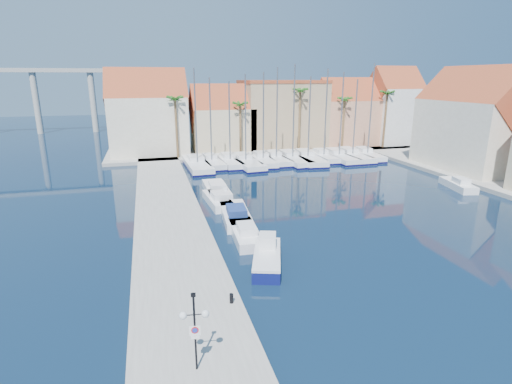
{
  "coord_description": "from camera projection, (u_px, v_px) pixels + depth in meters",
  "views": [
    {
      "loc": [
        -10.42,
        -20.06,
        12.39
      ],
      "look_at": [
        -1.77,
        11.52,
        3.0
      ],
      "focal_mm": 28.0,
      "sensor_mm": 36.0,
      "label": 1
    }
  ],
  "objects": [
    {
      "name": "lamp_post",
      "position": [
        194.0,
        320.0,
        16.27
      ],
      "size": [
        1.22,
        0.43,
        3.62
      ],
      "rotation": [
        0.0,
        0.0,
        -0.12
      ],
      "color": "black",
      "rests_on": "quay_west"
    },
    {
      "name": "viaduct",
      "position": [
        9.0,
        88.0,
        87.94
      ],
      "size": [
        48.0,
        2.2,
        14.45
      ],
      "color": "#9E9E99",
      "rests_on": "ground"
    },
    {
      "name": "sailboat_1",
      "position": [
        211.0,
        162.0,
        58.13
      ],
      "size": [
        3.1,
        9.28,
        12.45
      ],
      "rotation": [
        0.0,
        0.0,
        0.08
      ],
      "color": "white",
      "rests_on": "ground"
    },
    {
      "name": "building_0",
      "position": [
        148.0,
        116.0,
        63.9
      ],
      "size": [
        12.3,
        9.0,
        13.5
      ],
      "color": "beige",
      "rests_on": "shore_north"
    },
    {
      "name": "motorboat_east_1",
      "position": [
        458.0,
        184.0,
        46.16
      ],
      "size": [
        2.95,
        5.85,
        1.4
      ],
      "rotation": [
        0.0,
        0.0,
        -0.22
      ],
      "color": "white",
      "rests_on": "ground"
    },
    {
      "name": "palm_0",
      "position": [
        175.0,
        101.0,
        59.57
      ],
      "size": [
        2.6,
        2.6,
        10.15
      ],
      "color": "brown",
      "rests_on": "shore_north"
    },
    {
      "name": "palm_1",
      "position": [
        240.0,
        106.0,
        62.37
      ],
      "size": [
        2.6,
        2.6,
        9.15
      ],
      "color": "brown",
      "rests_on": "shore_north"
    },
    {
      "name": "quay_west",
      "position": [
        170.0,
        222.0,
        34.82
      ],
      "size": [
        6.0,
        77.0,
        0.5
      ],
      "primitive_type": "cube",
      "color": "gray",
      "rests_on": "ground"
    },
    {
      "name": "shore_north",
      "position": [
        266.0,
        148.0,
        71.63
      ],
      "size": [
        54.0,
        16.0,
        0.5
      ],
      "primitive_type": "cube",
      "color": "gray",
      "rests_on": "ground"
    },
    {
      "name": "motorboat_west_1",
      "position": [
        236.0,
        214.0,
        36.04
      ],
      "size": [
        2.93,
        7.39,
        1.4
      ],
      "rotation": [
        0.0,
        0.0,
        -0.09
      ],
      "color": "white",
      "rests_on": "ground"
    },
    {
      "name": "sailboat_8",
      "position": [
        323.0,
        156.0,
        62.2
      ],
      "size": [
        2.4,
        8.59,
        13.7
      ],
      "rotation": [
        0.0,
        0.0,
        -0.02
      ],
      "color": "white",
      "rests_on": "ground"
    },
    {
      "name": "motorboat_west_2",
      "position": [
        218.0,
        200.0,
        40.39
      ],
      "size": [
        2.35,
        6.23,
        1.4
      ],
      "rotation": [
        0.0,
        0.0,
        0.07
      ],
      "color": "white",
      "rests_on": "ground"
    },
    {
      "name": "sailboat_2",
      "position": [
        229.0,
        161.0,
        58.7
      ],
      "size": [
        2.72,
        9.48,
        11.95
      ],
      "rotation": [
        0.0,
        0.0,
        0.02
      ],
      "color": "white",
      "rests_on": "ground"
    },
    {
      "name": "sailboat_5",
      "position": [
        275.0,
        158.0,
        60.57
      ],
      "size": [
        2.85,
        9.6,
        13.89
      ],
      "rotation": [
        0.0,
        0.0,
        0.04
      ],
      "color": "white",
      "rests_on": "ground"
    },
    {
      "name": "bollard",
      "position": [
        231.0,
        298.0,
        21.83
      ],
      "size": [
        0.22,
        0.22,
        0.54
      ],
      "primitive_type": "cylinder",
      "color": "black",
      "rests_on": "quay_west"
    },
    {
      "name": "motorboat_west_3",
      "position": [
        217.0,
        189.0,
        44.16
      ],
      "size": [
        2.42,
        7.27,
        1.4
      ],
      "rotation": [
        0.0,
        0.0,
        -0.01
      ],
      "color": "white",
      "rests_on": "ground"
    },
    {
      "name": "sailboat_4",
      "position": [
        262.0,
        160.0,
        59.67
      ],
      "size": [
        3.06,
        9.85,
        13.19
      ],
      "rotation": [
        0.0,
        0.0,
        -0.05
      ],
      "color": "white",
      "rests_on": "ground"
    },
    {
      "name": "sailboat_10",
      "position": [
        351.0,
        155.0,
        63.2
      ],
      "size": [
        2.98,
        11.02,
        12.19
      ],
      "rotation": [
        0.0,
        0.0,
        0.01
      ],
      "color": "white",
      "rests_on": "ground"
    },
    {
      "name": "building_3",
      "position": [
        346.0,
        115.0,
        72.96
      ],
      "size": [
        10.3,
        8.0,
        12.0
      ],
      "color": "tan",
      "rests_on": "shore_north"
    },
    {
      "name": "building_2",
      "position": [
        282.0,
        114.0,
        70.73
      ],
      "size": [
        14.2,
        10.2,
        11.5
      ],
      "color": "tan",
      "rests_on": "shore_north"
    },
    {
      "name": "building_4",
      "position": [
        393.0,
        108.0,
        74.01
      ],
      "size": [
        8.3,
        8.0,
        14.0
      ],
      "color": "silver",
      "rests_on": "shore_north"
    },
    {
      "name": "palm_3",
      "position": [
        345.0,
        101.0,
        66.81
      ],
      "size": [
        2.6,
        2.6,
        9.65
      ],
      "color": "brown",
      "rests_on": "shore_north"
    },
    {
      "name": "building_1",
      "position": [
        222.0,
        121.0,
        67.28
      ],
      "size": [
        10.3,
        8.0,
        11.0
      ],
      "color": "#C6B78C",
      "rests_on": "shore_north"
    },
    {
      "name": "sailboat_6",
      "position": [
        291.0,
        158.0,
        60.62
      ],
      "size": [
        3.58,
        11.17,
        14.27
      ],
      "rotation": [
        0.0,
        0.0,
        0.06
      ],
      "color": "white",
      "rests_on": "ground"
    },
    {
      "name": "building_6",
      "position": [
        475.0,
        123.0,
        53.23
      ],
      "size": [
        9.0,
        14.3,
        13.5
      ],
      "color": "beige",
      "rests_on": "shore_east"
    },
    {
      "name": "fishing_boat",
      "position": [
        267.0,
        256.0,
        27.29
      ],
      "size": [
        3.37,
        5.63,
        1.87
      ],
      "rotation": [
        0.0,
        0.0,
        -0.32
      ],
      "color": "#0E1453",
      "rests_on": "ground"
    },
    {
      "name": "sailboat_9",
      "position": [
        337.0,
        156.0,
        62.32
      ],
      "size": [
        2.93,
        10.55,
        13.23
      ],
      "rotation": [
        0.0,
        0.0,
        0.01
      ],
      "color": "white",
      "rests_on": "ground"
    },
    {
      "name": "palm_4",
      "position": [
        387.0,
        95.0,
        68.58
      ],
      "size": [
        2.6,
        2.6,
        10.65
      ],
      "color": "brown",
      "rests_on": "shore_north"
    },
    {
      "name": "ground",
      "position": [
        333.0,
        286.0,
        24.66
      ],
      "size": [
        260.0,
        260.0,
        0.0
      ],
      "primitive_type": "plane",
      "color": "black",
      "rests_on": "ground"
    },
    {
      "name": "motorboat_west_0",
      "position": [
        245.0,
        233.0,
        31.7
      ],
      "size": [
        2.28,
        6.11,
        1.4
      ],
      "rotation": [
        0.0,
        0.0,
        -0.06
      ],
      "color": "white",
      "rests_on": "ground"
    },
    {
      "name": "sailboat_3",
      "position": [
        244.0,
        162.0,
        58.32
      ],
      "size": [
        3.87,
        11.5,
        12.91
      ],
      "rotation": [
        0.0,
        0.0,
        0.08
      ],
      "color": "white",
      "rests_on": "ground"
    },
    {
      "name": "palm_2",
      "position": [
        300.0,
        93.0,
        64.39
      ],
      "size": [
        2.6,
        2.6,
        11.15
      ],
      "color": "brown",
      "rests_on": "shore_north"
    },
    {
      "name": "sailboat_11",
      "position": [
        366.0,
        154.0,
        63.75
      ],
      "size": [
        3.33,
        9.69,
        14.53
      ],
      "rotation": [
        0.0,
        0.0,
        -0.09
      ],
      "color": "white",
      "rests_on": "ground"
    },
    {
      "name": "sailboat_7",
      "position": [
        306.0,
        158.0,
        61.2
      ],
      "size": [
        3.91,
        11.82,
        12.59
      ],
      "rotation": [
        0.0,
        0.0,
        -0.07
      ],
      "color": "white",
      "rests_on": "ground"
    },
    {
      "name": "sailboat_0",
      "position": [
        197.0,
        164.0,
        56.73
      ],
      "size": [
        3.42,
        11.53,
        13.67
      ],
      "rotation": [
        0.0,
        0.0,
        0.04
      ],
      "color": "white",
      "rests_on": "ground"
    }
  ]
}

